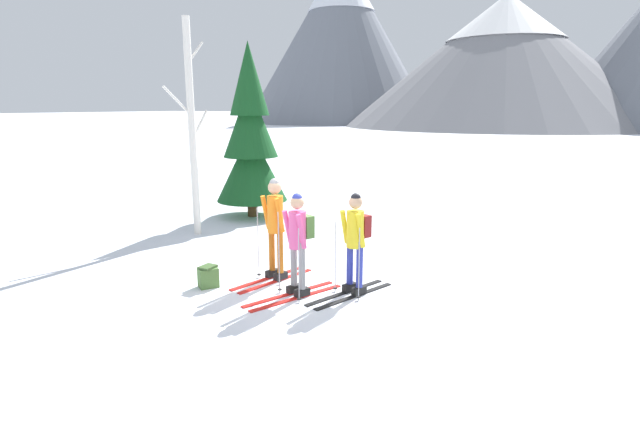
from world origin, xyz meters
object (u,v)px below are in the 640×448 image
at_px(birch_tree_tall, 192,128).
at_px(backpack_on_snow_front, 208,277).
at_px(skier_in_pink, 298,239).
at_px(skier_in_orange, 275,224).
at_px(pine_tree_near, 250,139).
at_px(skier_in_yellow, 356,238).

bearing_deg(birch_tree_tall, backpack_on_snow_front, -45.32).
height_order(skier_in_pink, birch_tree_tall, birch_tree_tall).
bearing_deg(skier_in_pink, birch_tree_tall, 151.54).
xyz_separation_m(skier_in_orange, skier_in_pink, (0.76, -0.48, -0.06)).
xyz_separation_m(skier_in_pink, birch_tree_tall, (-4.25, 2.30, 1.58)).
height_order(skier_in_orange, birch_tree_tall, birch_tree_tall).
xyz_separation_m(skier_in_pink, pine_tree_near, (-4.28, 4.59, 1.20)).
height_order(skier_in_pink, backpack_on_snow_front, skier_in_pink).
distance_m(skier_in_yellow, pine_tree_near, 6.60).
relative_size(skier_in_orange, birch_tree_tall, 0.37).
distance_m(skier_in_yellow, birch_tree_tall, 5.56).
bearing_deg(birch_tree_tall, pine_tree_near, 90.68).
height_order(skier_in_yellow, birch_tree_tall, birch_tree_tall).
distance_m(skier_in_pink, pine_tree_near, 6.39).
bearing_deg(backpack_on_snow_front, skier_in_orange, 49.06).
xyz_separation_m(skier_in_yellow, pine_tree_near, (-5.05, 4.08, 1.21)).
height_order(skier_in_orange, pine_tree_near, pine_tree_near).
distance_m(skier_in_pink, birch_tree_tall, 5.08).
relative_size(pine_tree_near, backpack_on_snow_front, 11.77).
height_order(birch_tree_tall, backpack_on_snow_front, birch_tree_tall).
xyz_separation_m(skier_in_yellow, backpack_on_snow_front, (-2.33, -0.94, -0.76)).
bearing_deg(backpack_on_snow_front, skier_in_pink, 15.31).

